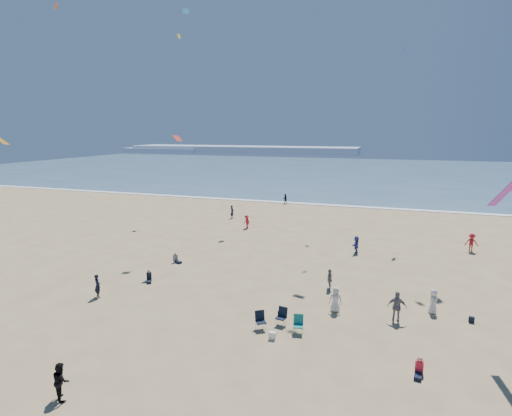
% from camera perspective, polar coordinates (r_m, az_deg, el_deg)
% --- Properties ---
extents(ground, '(220.00, 220.00, 0.00)m').
position_cam_1_polar(ground, '(17.94, -15.97, -25.44)').
color(ground, tan).
rests_on(ground, ground).
extents(ocean, '(220.00, 100.00, 0.06)m').
position_cam_1_polar(ocean, '(107.53, 14.04, 5.06)').
color(ocean, '#476B84').
rests_on(ocean, ground).
extents(surf_line, '(220.00, 1.20, 0.08)m').
position_cam_1_polar(surf_line, '(58.28, 9.84, 0.45)').
color(surf_line, white).
rests_on(surf_line, ground).
extents(headland_far, '(110.00, 20.00, 3.20)m').
position_cam_1_polar(headland_far, '(194.41, -2.03, 8.35)').
color(headland_far, '#7A8EA8').
rests_on(headland_far, ground).
extents(headland_near, '(40.00, 14.00, 2.00)m').
position_cam_1_polar(headland_near, '(207.62, -13.02, 8.08)').
color(headland_near, '#7A8EA8').
rests_on(headland_near, ground).
extents(standing_flyers, '(30.38, 50.42, 1.83)m').
position_cam_1_polar(standing_flyers, '(28.54, 12.44, -9.22)').
color(standing_flyers, gray).
rests_on(standing_flyers, ground).
extents(seated_group, '(18.71, 21.50, 0.84)m').
position_cam_1_polar(seated_group, '(21.00, -5.37, -17.86)').
color(seated_group, white).
rests_on(seated_group, ground).
extents(chair_cluster, '(2.77, 1.56, 1.00)m').
position_cam_1_polar(chair_cluster, '(22.28, 3.44, -15.81)').
color(chair_cluster, black).
rests_on(chair_cluster, ground).
extents(white_tote, '(0.35, 0.20, 0.40)m').
position_cam_1_polar(white_tote, '(21.50, 2.33, -17.76)').
color(white_tote, white).
rests_on(white_tote, ground).
extents(black_backpack, '(0.30, 0.22, 0.38)m').
position_cam_1_polar(black_backpack, '(23.70, 3.54, -14.92)').
color(black_backpack, black).
rests_on(black_backpack, ground).
extents(navy_bag, '(0.28, 0.18, 0.34)m').
position_cam_1_polar(navy_bag, '(26.07, 28.42, -13.84)').
color(navy_bag, black).
rests_on(navy_bag, ground).
extents(kites_aloft, '(44.96, 42.11, 24.15)m').
position_cam_1_polar(kites_aloft, '(26.65, 22.50, 19.23)').
color(kites_aloft, gold).
rests_on(kites_aloft, ground).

